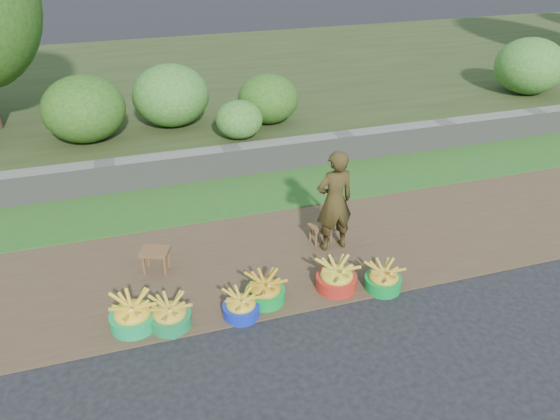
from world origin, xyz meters
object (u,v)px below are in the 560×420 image
object	(u,v)px
basin_b	(170,315)
vendor_woman	(335,201)
basin_a	(133,315)
basin_e	(336,277)
basin_d	(265,290)
stool_left	(155,254)
stool_right	(321,228)
basin_c	(241,306)
basin_f	(383,278)

from	to	relation	value
basin_b	vendor_woman	size ratio (longest dim) A/B	0.33
basin_a	basin_b	world-z (taller)	basin_a
basin_e	vendor_woman	xyz separation A→B (m)	(0.31, 0.91, 0.61)
basin_b	vendor_woman	distance (m)	2.75
basin_d	stool_left	distance (m)	1.65
basin_d	basin_e	bearing A→B (deg)	-1.41
basin_e	basin_d	bearing A→B (deg)	178.59
basin_d	stool_right	bearing A→B (deg)	42.66
basin_b	basin_d	xyz separation A→B (m)	(1.21, 0.11, 0.00)
basin_a	vendor_woman	world-z (taller)	vendor_woman
stool_right	vendor_woman	bearing A→B (deg)	-59.05
basin_d	vendor_woman	distance (m)	1.68
basin_b	basin_c	size ratio (longest dim) A/B	1.11
basin_a	basin_b	xyz separation A→B (m)	(0.42, -0.11, -0.02)
basin_c	basin_b	bearing A→B (deg)	175.37
basin_f	stool_right	size ratio (longest dim) A/B	1.33
basin_c	basin_d	distance (m)	0.40
basin_c	stool_left	xyz separation A→B (m)	(-0.89, 1.24, 0.13)
basin_c	vendor_woman	distance (m)	2.05
basin_c	stool_right	bearing A→B (deg)	39.41
basin_a	basin_c	size ratio (longest dim) A/B	1.22
stool_right	vendor_woman	world-z (taller)	vendor_woman
basin_d	stool_right	world-z (taller)	basin_d
basin_c	basin_f	xyz separation A→B (m)	(1.91, -0.03, 0.01)
basin_c	basin_d	size ratio (longest dim) A/B	0.89
basin_b	basin_e	distance (m)	2.18
stool_left	basin_f	bearing A→B (deg)	-24.45
basin_b	vendor_woman	world-z (taller)	vendor_woman
basin_c	basin_e	bearing A→B (deg)	6.59
basin_d	vendor_woman	world-z (taller)	vendor_woman
basin_b	stool_right	distance (m)	2.66
basin_e	stool_left	world-z (taller)	basin_e
stool_left	basin_c	bearing A→B (deg)	-54.40
stool_left	basin_d	bearing A→B (deg)	-40.53
basin_c	basin_e	world-z (taller)	basin_e
basin_b	stool_right	size ratio (longest dim) A/B	1.39
stool_left	stool_right	world-z (taller)	stool_left
stool_left	stool_right	bearing A→B (deg)	0.24
basin_a	stool_left	xyz separation A→B (m)	(0.39, 1.06, 0.10)
basin_f	vendor_woman	bearing A→B (deg)	103.93
basin_d	basin_f	bearing A→B (deg)	-7.58
basin_c	vendor_woman	bearing A→B (deg)	33.03
basin_e	stool_right	distance (m)	1.12
basin_e	vendor_woman	size ratio (longest dim) A/B	0.35
basin_a	basin_c	bearing A→B (deg)	-8.17
basin_e	stool_right	bearing A→B (deg)	79.61
stool_right	basin_b	bearing A→B (deg)	-153.55
basin_c	vendor_woman	world-z (taller)	vendor_woman
vendor_woman	stool_right	bearing A→B (deg)	-63.73
basin_f	vendor_woman	xyz separation A→B (m)	(-0.27, 1.10, 0.63)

